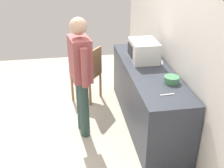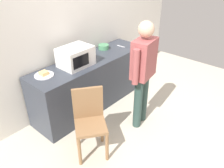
# 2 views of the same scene
# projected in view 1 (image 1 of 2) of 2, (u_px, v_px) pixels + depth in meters

# --- Properties ---
(ground_plane) EXTENTS (6.00, 6.00, 0.00)m
(ground_plane) POSITION_uv_depth(u_px,v_px,m) (66.00, 130.00, 3.99)
(ground_plane) COLOR beige
(back_wall) EXTENTS (5.40, 0.13, 2.60)m
(back_wall) POSITION_uv_depth(u_px,v_px,m) (179.00, 39.00, 3.63)
(back_wall) COLOR silver
(back_wall) RESTS_ON ground_plane
(kitchen_counter) EXTENTS (2.22, 0.62, 0.88)m
(kitchen_counter) POSITION_uv_depth(u_px,v_px,m) (147.00, 95.00, 4.01)
(kitchen_counter) COLOR #333842
(kitchen_counter) RESTS_ON ground_plane
(microwave) EXTENTS (0.50, 0.39, 0.30)m
(microwave) POSITION_uv_depth(u_px,v_px,m) (143.00, 51.00, 4.02)
(microwave) COLOR silver
(microwave) RESTS_ON kitchen_counter
(sandwich_plate) EXTENTS (0.28, 0.28, 0.07)m
(sandwich_plate) POSITION_uv_depth(u_px,v_px,m) (140.00, 47.00, 4.56)
(sandwich_plate) COLOR white
(sandwich_plate) RESTS_ON kitchen_counter
(salad_bowl) EXTENTS (0.19, 0.19, 0.08)m
(salad_bowl) POSITION_uv_depth(u_px,v_px,m) (172.00, 79.00, 3.39)
(salad_bowl) COLOR #4C8E60
(salad_bowl) RESTS_ON kitchen_counter
(fork_utensil) EXTENTS (0.17, 0.07, 0.01)m
(fork_utensil) POSITION_uv_depth(u_px,v_px,m) (162.00, 63.00, 3.99)
(fork_utensil) COLOR silver
(fork_utensil) RESTS_ON kitchen_counter
(spoon_utensil) EXTENTS (0.03, 0.17, 0.01)m
(spoon_utensil) POSITION_uv_depth(u_px,v_px,m) (167.00, 95.00, 3.11)
(spoon_utensil) COLOR silver
(spoon_utensil) RESTS_ON kitchen_counter
(person_standing) EXTENTS (0.58, 0.30, 1.66)m
(person_standing) POSITION_uv_depth(u_px,v_px,m) (81.00, 70.00, 3.53)
(person_standing) COLOR #2B433E
(person_standing) RESTS_ON ground_plane
(wooden_chair) EXTENTS (0.56, 0.56, 0.94)m
(wooden_chair) POSITION_uv_depth(u_px,v_px,m) (90.00, 72.00, 4.57)
(wooden_chair) COLOR olive
(wooden_chair) RESTS_ON ground_plane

